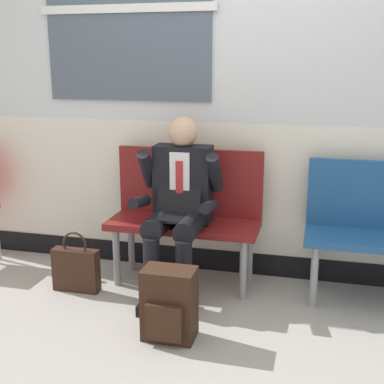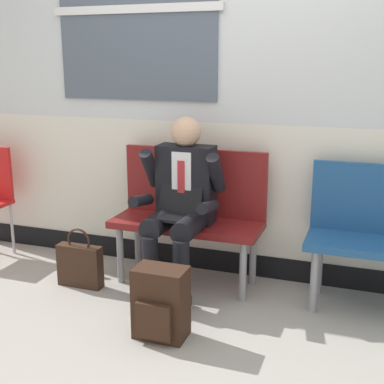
{
  "view_description": "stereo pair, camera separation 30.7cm",
  "coord_description": "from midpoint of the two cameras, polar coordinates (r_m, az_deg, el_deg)",
  "views": [
    {
      "loc": [
        0.7,
        -2.97,
        1.6
      ],
      "look_at": [
        -0.11,
        0.25,
        0.75
      ],
      "focal_mm": 48.36,
      "sensor_mm": 36.0,
      "label": 1
    },
    {
      "loc": [
        1.0,
        -2.88,
        1.6
      ],
      "look_at": [
        -0.11,
        0.25,
        0.75
      ],
      "focal_mm": 48.36,
      "sensor_mm": 36.0,
      "label": 2
    }
  ],
  "objects": [
    {
      "name": "bench_with_person",
      "position": [
        3.76,
        2.12,
        -1.81
      ],
      "size": [
        1.08,
        0.42,
        0.97
      ],
      "color": "maroon",
      "rests_on": "ground"
    },
    {
      "name": "ground_plane",
      "position": [
        3.44,
        3.07,
        -13.37
      ],
      "size": [
        18.0,
        18.0,
        0.0
      ],
      "primitive_type": "plane",
      "color": "#9E9991"
    },
    {
      "name": "handbag",
      "position": [
        3.82,
        -10.01,
        -7.94
      ],
      "size": [
        0.33,
        0.09,
        0.44
      ],
      "color": "#331E14",
      "rests_on": "ground"
    },
    {
      "name": "person_seated",
      "position": [
        3.55,
        1.14,
        -1.14
      ],
      "size": [
        0.57,
        0.7,
        1.23
      ],
      "color": "black",
      "rests_on": "ground"
    },
    {
      "name": "station_wall",
      "position": [
        3.82,
        6.61,
        11.52
      ],
      "size": [
        5.02,
        0.17,
        2.84
      ],
      "color": "silver",
      "rests_on": "ground"
    },
    {
      "name": "backpack",
      "position": [
        3.09,
        -0.6,
        -12.28
      ],
      "size": [
        0.31,
        0.23,
        0.43
      ],
      "color": "#331E14",
      "rests_on": "ground"
    }
  ]
}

